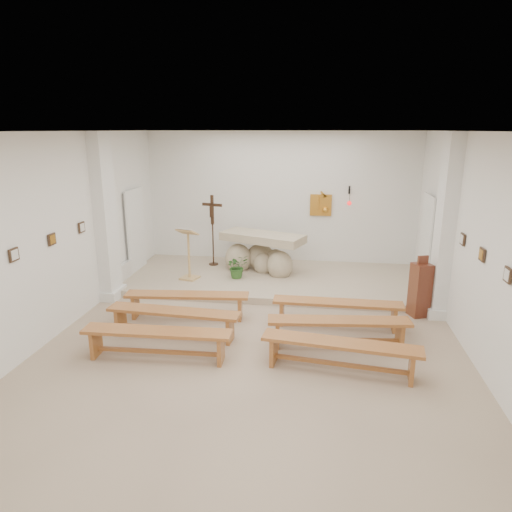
% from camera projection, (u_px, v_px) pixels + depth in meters
% --- Properties ---
extents(ground, '(7.00, 10.00, 0.00)m').
position_uv_depth(ground, '(251.00, 350.00, 7.56)').
color(ground, tan).
rests_on(ground, ground).
extents(wall_left, '(0.02, 10.00, 3.50)m').
position_uv_depth(wall_left, '(44.00, 240.00, 7.57)').
color(wall_left, white).
rests_on(wall_left, ground).
extents(wall_right, '(0.02, 10.00, 3.50)m').
position_uv_depth(wall_right, '(488.00, 256.00, 6.62)').
color(wall_right, white).
rests_on(wall_right, ground).
extents(wall_back, '(7.00, 0.02, 3.50)m').
position_uv_depth(wall_back, '(280.00, 200.00, 11.85)').
color(wall_back, white).
rests_on(wall_back, ground).
extents(ceiling, '(7.00, 10.00, 0.02)m').
position_uv_depth(ceiling, '(251.00, 132.00, 6.63)').
color(ceiling, silver).
rests_on(ceiling, wall_back).
extents(sanctuary_platform, '(6.98, 3.00, 0.15)m').
position_uv_depth(sanctuary_platform, '(274.00, 279.00, 10.88)').
color(sanctuary_platform, tan).
rests_on(sanctuary_platform, ground).
extents(pilaster_left, '(0.26, 0.55, 3.50)m').
position_uv_depth(pilaster_left, '(105.00, 218.00, 9.46)').
color(pilaster_left, white).
rests_on(pilaster_left, ground).
extents(pilaster_right, '(0.26, 0.55, 3.50)m').
position_uv_depth(pilaster_right, '(445.00, 228.00, 8.54)').
color(pilaster_right, white).
rests_on(pilaster_right, ground).
extents(gold_wall_relief, '(0.55, 0.04, 0.55)m').
position_uv_depth(gold_wall_relief, '(321.00, 205.00, 11.71)').
color(gold_wall_relief, gold).
rests_on(gold_wall_relief, wall_back).
extents(sanctuary_lamp, '(0.11, 0.36, 0.44)m').
position_uv_depth(sanctuary_lamp, '(349.00, 201.00, 11.33)').
color(sanctuary_lamp, black).
rests_on(sanctuary_lamp, wall_back).
extents(station_frame_left_front, '(0.03, 0.20, 0.20)m').
position_uv_depth(station_frame_left_front, '(14.00, 255.00, 6.81)').
color(station_frame_left_front, '#382618').
rests_on(station_frame_left_front, wall_left).
extents(station_frame_left_mid, '(0.03, 0.20, 0.20)m').
position_uv_depth(station_frame_left_mid, '(52.00, 239.00, 7.77)').
color(station_frame_left_mid, '#382618').
rests_on(station_frame_left_mid, wall_left).
extents(station_frame_left_rear, '(0.03, 0.20, 0.20)m').
position_uv_depth(station_frame_left_rear, '(82.00, 227.00, 8.72)').
color(station_frame_left_rear, '#382618').
rests_on(station_frame_left_rear, wall_left).
extents(station_frame_right_front, '(0.03, 0.20, 0.20)m').
position_uv_depth(station_frame_right_front, '(508.00, 275.00, 5.87)').
color(station_frame_right_front, '#382618').
rests_on(station_frame_right_front, wall_right).
extents(station_frame_right_mid, '(0.03, 0.20, 0.20)m').
position_uv_depth(station_frame_right_mid, '(482.00, 255.00, 6.82)').
color(station_frame_right_mid, '#382618').
rests_on(station_frame_right_mid, wall_right).
extents(station_frame_right_rear, '(0.03, 0.20, 0.20)m').
position_uv_depth(station_frame_right_rear, '(463.00, 239.00, 7.77)').
color(station_frame_right_rear, '#382618').
rests_on(station_frame_right_rear, wall_right).
extents(radiator_left, '(0.10, 0.85, 0.52)m').
position_uv_depth(radiator_left, '(123.00, 275.00, 10.53)').
color(radiator_left, silver).
rests_on(radiator_left, ground).
extents(radiator_right, '(0.10, 0.85, 0.52)m').
position_uv_depth(radiator_right, '(432.00, 290.00, 9.60)').
color(radiator_right, silver).
rests_on(radiator_right, ground).
extents(altar, '(2.16, 1.46, 1.04)m').
position_uv_depth(altar, '(262.00, 255.00, 11.17)').
color(altar, '#BDAC90').
rests_on(altar, sanctuary_platform).
extents(lectern, '(0.52, 0.47, 1.24)m').
position_uv_depth(lectern, '(188.00, 254.00, 10.51)').
color(lectern, '#D9B269').
rests_on(lectern, sanctuary_platform).
extents(crucifix_stand, '(0.54, 0.24, 1.80)m').
position_uv_depth(crucifix_stand, '(212.00, 225.00, 11.52)').
color(crucifix_stand, '#331D10').
rests_on(crucifix_stand, sanctuary_platform).
extents(potted_plant, '(0.66, 0.65, 0.56)m').
position_uv_depth(potted_plant, '(237.00, 266.00, 10.68)').
color(potted_plant, '#2F5D25').
rests_on(potted_plant, sanctuary_platform).
extents(donation_pedestal, '(0.42, 0.42, 1.22)m').
position_uv_depth(donation_pedestal, '(420.00, 290.00, 8.82)').
color(donation_pedestal, brown).
rests_on(donation_pedestal, ground).
extents(bench_left_front, '(2.38, 0.60, 0.50)m').
position_uv_depth(bench_left_front, '(187.00, 300.00, 8.75)').
color(bench_left_front, '#AC6D32').
rests_on(bench_left_front, ground).
extents(bench_right_front, '(2.36, 0.39, 0.50)m').
position_uv_depth(bench_right_front, '(337.00, 308.00, 8.36)').
color(bench_right_front, '#AC6D32').
rests_on(bench_right_front, ground).
extents(bench_left_second, '(2.38, 0.52, 0.50)m').
position_uv_depth(bench_left_second, '(174.00, 317.00, 7.95)').
color(bench_left_second, '#AC6D32').
rests_on(bench_left_second, ground).
extents(bench_right_second, '(2.38, 0.62, 0.50)m').
position_uv_depth(bench_right_second, '(339.00, 326.00, 7.57)').
color(bench_right_second, '#AC6D32').
rests_on(bench_right_second, ground).
extents(bench_left_third, '(2.37, 0.45, 0.50)m').
position_uv_depth(bench_left_third, '(157.00, 337.00, 7.16)').
color(bench_left_third, '#AC6D32').
rests_on(bench_left_third, ground).
extents(bench_right_third, '(2.39, 0.67, 0.50)m').
position_uv_depth(bench_right_third, '(340.00, 349.00, 6.77)').
color(bench_right_third, '#AC6D32').
rests_on(bench_right_third, ground).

